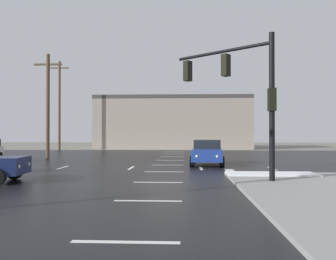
# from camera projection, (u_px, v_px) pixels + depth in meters

# --- Properties ---
(ground_plane) EXTENTS (120.00, 120.00, 0.00)m
(ground_plane) POSITION_uv_depth(u_px,v_px,m) (166.00, 168.00, 20.50)
(ground_plane) COLOR slate
(road_asphalt) EXTENTS (44.00, 44.00, 0.02)m
(road_asphalt) POSITION_uv_depth(u_px,v_px,m) (166.00, 168.00, 20.50)
(road_asphalt) COLOR black
(road_asphalt) RESTS_ON ground_plane
(snow_strip_curbside) EXTENTS (4.00, 1.60, 0.06)m
(snow_strip_curbside) POSITION_uv_depth(u_px,v_px,m) (271.00, 174.00, 16.27)
(snow_strip_curbside) COLOR white
(snow_strip_curbside) RESTS_ON sidewalk_corner
(lane_markings) EXTENTS (36.15, 36.15, 0.01)m
(lane_markings) POSITION_uv_depth(u_px,v_px,m) (187.00, 171.00, 19.07)
(lane_markings) COLOR silver
(lane_markings) RESTS_ON road_asphalt
(traffic_signal_mast) EXTENTS (3.84, 3.30, 5.86)m
(traffic_signal_mast) POSITION_uv_depth(u_px,v_px,m) (242.00, 85.00, 15.03)
(traffic_signal_mast) COLOR black
(traffic_signal_mast) RESTS_ON sidewalk_corner
(strip_building_background) EXTENTS (20.42, 8.00, 6.94)m
(strip_building_background) POSITION_uv_depth(u_px,v_px,m) (173.00, 123.00, 49.05)
(strip_building_background) COLOR gray
(strip_building_background) RESTS_ON ground_plane
(sedan_blue) EXTENTS (2.27, 4.63, 1.58)m
(sedan_blue) POSITION_uv_depth(u_px,v_px,m) (207.00, 152.00, 22.72)
(sedan_blue) COLOR navy
(sedan_blue) RESTS_ON road_asphalt
(utility_pole_far) EXTENTS (2.20, 0.28, 8.20)m
(utility_pole_far) POSITION_uv_depth(u_px,v_px,m) (48.00, 104.00, 27.91)
(utility_pole_far) COLOR brown
(utility_pole_far) RESTS_ON ground_plane
(utility_pole_distant) EXTENTS (2.20, 0.28, 10.64)m
(utility_pole_distant) POSITION_uv_depth(u_px,v_px,m) (59.00, 104.00, 42.74)
(utility_pole_distant) COLOR brown
(utility_pole_distant) RESTS_ON ground_plane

